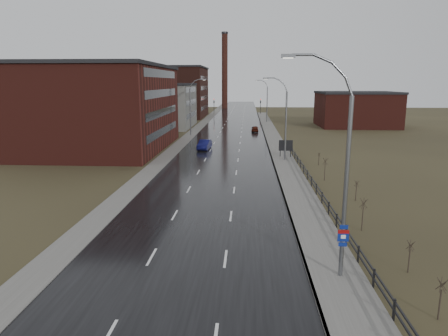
# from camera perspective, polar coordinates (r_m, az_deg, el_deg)

# --- Properties ---
(ground) EXTENTS (320.00, 320.00, 0.00)m
(ground) POSITION_cam_1_polar(r_m,az_deg,el_deg) (21.87, -6.70, -17.14)
(ground) COLOR #2D2819
(ground) RESTS_ON ground
(road) EXTENTS (14.00, 300.00, 0.06)m
(road) POSITION_cam_1_polar(r_m,az_deg,el_deg) (79.56, 0.76, 4.44)
(road) COLOR black
(road) RESTS_ON ground
(sidewalk_right) EXTENTS (3.20, 180.00, 0.18)m
(sidewalk_right) POSITION_cam_1_polar(r_m,az_deg,el_deg) (55.03, 8.55, 0.91)
(sidewalk_right) COLOR #595651
(sidewalk_right) RESTS_ON ground
(curb_right) EXTENTS (0.16, 180.00, 0.18)m
(curb_right) POSITION_cam_1_polar(r_m,az_deg,el_deg) (54.91, 6.97, 0.93)
(curb_right) COLOR slate
(curb_right) RESTS_ON ground
(sidewalk_left) EXTENTS (2.40, 260.00, 0.12)m
(sidewalk_left) POSITION_cam_1_polar(r_m,az_deg,el_deg) (80.34, -5.11, 4.49)
(sidewalk_left) COLOR #595651
(sidewalk_left) RESTS_ON ground
(warehouse_near) EXTENTS (22.44, 28.56, 13.50)m
(warehouse_near) POSITION_cam_1_polar(r_m,az_deg,el_deg) (68.43, -17.87, 8.28)
(warehouse_near) COLOR #471914
(warehouse_near) RESTS_ON ground
(warehouse_mid) EXTENTS (16.32, 20.40, 10.50)m
(warehouse_mid) POSITION_cam_1_polar(r_m,az_deg,el_deg) (99.28, -9.31, 8.85)
(warehouse_mid) COLOR slate
(warehouse_mid) RESTS_ON ground
(warehouse_far) EXTENTS (26.52, 24.48, 15.50)m
(warehouse_far) POSITION_cam_1_polar(r_m,az_deg,el_deg) (129.55, -8.64, 10.70)
(warehouse_far) COLOR #331611
(warehouse_far) RESTS_ON ground
(building_right) EXTENTS (18.36, 16.32, 8.50)m
(building_right) POSITION_cam_1_polar(r_m,az_deg,el_deg) (104.46, 18.36, 8.00)
(building_right) COLOR #471914
(building_right) RESTS_ON ground
(smokestack) EXTENTS (2.70, 2.70, 30.70)m
(smokestack) POSITION_cam_1_polar(r_m,az_deg,el_deg) (169.11, 0.10, 13.76)
(smokestack) COLOR #331611
(smokestack) RESTS_ON ground
(streetlight_main) EXTENTS (3.91, 0.29, 12.11)m
(streetlight_main) POSITION_cam_1_polar(r_m,az_deg,el_deg) (21.83, 16.32, -0.55)
(streetlight_main) COLOR slate
(streetlight_main) RESTS_ON ground
(streetlight_right_mid) EXTENTS (3.36, 0.28, 11.35)m
(streetlight_right_mid) POSITION_cam_1_polar(r_m,az_deg,el_deg) (55.20, 8.54, 6.98)
(streetlight_right_mid) COLOR slate
(streetlight_right_mid) RESTS_ON ground
(streetlight_left) EXTENTS (3.36, 0.28, 11.35)m
(streetlight_left) POSITION_cam_1_polar(r_m,az_deg,el_deg) (81.69, -4.63, 8.70)
(streetlight_left) COLOR slate
(streetlight_left) RESTS_ON ground
(streetlight_right_far) EXTENTS (3.36, 0.28, 11.35)m
(streetlight_right_far) POSITION_cam_1_polar(r_m,az_deg,el_deg) (108.99, 6.02, 9.52)
(streetlight_right_far) COLOR slate
(streetlight_right_far) RESTS_ON ground
(guardrail) EXTENTS (0.10, 53.05, 1.10)m
(guardrail) POSITION_cam_1_polar(r_m,az_deg,el_deg) (38.98, 13.23, -3.00)
(guardrail) COLOR black
(guardrail) RESTS_ON ground
(shrub_a) EXTENTS (0.49, 0.51, 2.04)m
(shrub_a) POSITION_cam_1_polar(r_m,az_deg,el_deg) (21.43, 28.52, -16.01)
(shrub_a) COLOR #382D23
(shrub_a) RESTS_ON ground
(shrub_b) EXTENTS (0.46, 0.49, 1.93)m
(shrub_b) POSITION_cam_1_polar(r_m,az_deg,el_deg) (25.49, 24.98, -11.29)
(shrub_b) COLOR #382D23
(shrub_b) RESTS_ON ground
(shrub_c) EXTENTS (0.58, 0.61, 2.44)m
(shrub_c) POSITION_cam_1_polar(r_m,az_deg,el_deg) (30.95, 19.22, -6.19)
(shrub_c) COLOR #382D23
(shrub_c) RESTS_ON ground
(shrub_d) EXTENTS (0.46, 0.49, 1.93)m
(shrub_d) POSITION_cam_1_polar(r_m,az_deg,el_deg) (38.50, 18.37, -3.01)
(shrub_d) COLOR #382D23
(shrub_d) RESTS_ON ground
(shrub_e) EXTENTS (0.61, 0.64, 2.57)m
(shrub_e) POSITION_cam_1_polar(r_m,az_deg,el_deg) (45.32, 14.22, -0.10)
(shrub_e) COLOR #382D23
(shrub_e) RESTS_ON ground
(shrub_f) EXTENTS (0.41, 0.43, 1.68)m
(shrub_f) POSITION_cam_1_polar(r_m,az_deg,el_deg) (53.88, 13.40, 1.34)
(shrub_f) COLOR #382D23
(shrub_f) RESTS_ON ground
(billboard) EXTENTS (1.98, 0.17, 2.58)m
(billboard) POSITION_cam_1_polar(r_m,az_deg,el_deg) (58.04, 8.81, 3.12)
(billboard) COLOR black
(billboard) RESTS_ON ground
(traffic_light_left) EXTENTS (0.58, 2.73, 5.30)m
(traffic_light_left) POSITION_cam_1_polar(r_m,az_deg,el_deg) (139.38, -1.44, 9.63)
(traffic_light_left) COLOR black
(traffic_light_left) RESTS_ON ground
(traffic_light_right) EXTENTS (0.58, 2.73, 5.30)m
(traffic_light_right) POSITION_cam_1_polar(r_m,az_deg,el_deg) (138.97, 5.24, 9.57)
(traffic_light_right) COLOR black
(traffic_light_right) RESTS_ON ground
(car_near) EXTENTS (2.11, 4.87, 1.56)m
(car_near) POSITION_cam_1_polar(r_m,az_deg,el_deg) (64.65, -2.80, 3.31)
(car_near) COLOR #0E0F46
(car_near) RESTS_ON ground
(car_far) EXTENTS (1.57, 3.82, 1.30)m
(car_far) POSITION_cam_1_polar(r_m,az_deg,el_deg) (88.45, 4.44, 5.59)
(car_far) COLOR #41130A
(car_far) RESTS_ON ground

